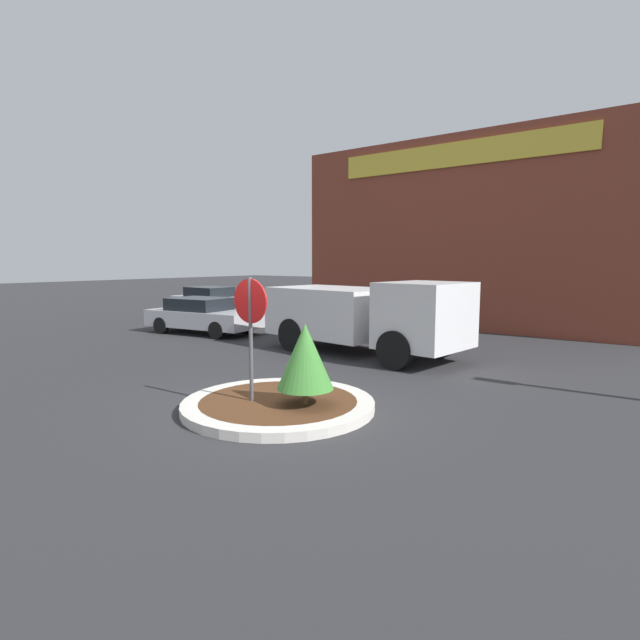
{
  "coord_description": "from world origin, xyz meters",
  "views": [
    {
      "loc": [
        5.98,
        -6.59,
        2.7
      ],
      "look_at": [
        -1.02,
        2.59,
        1.32
      ],
      "focal_mm": 28.0,
      "sensor_mm": 36.0,
      "label": 1
    }
  ],
  "objects_px": {
    "stop_sign": "(250,318)",
    "utility_truck": "(364,314)",
    "parked_sedan_silver": "(203,315)",
    "parked_sedan_white": "(211,301)"
  },
  "relations": [
    {
      "from": "utility_truck",
      "to": "parked_sedan_white",
      "type": "xyz_separation_m",
      "value": [
        -11.5,
        4.17,
        -0.46
      ]
    },
    {
      "from": "utility_truck",
      "to": "parked_sedan_white",
      "type": "relative_size",
      "value": 1.41
    },
    {
      "from": "utility_truck",
      "to": "parked_sedan_silver",
      "type": "height_order",
      "value": "utility_truck"
    },
    {
      "from": "parked_sedan_white",
      "to": "parked_sedan_silver",
      "type": "xyz_separation_m",
      "value": [
        4.46,
        -4.21,
        -0.04
      ]
    },
    {
      "from": "parked_sedan_white",
      "to": "parked_sedan_silver",
      "type": "bearing_deg",
      "value": -41.6
    },
    {
      "from": "utility_truck",
      "to": "parked_sedan_white",
      "type": "distance_m",
      "value": 12.24
    },
    {
      "from": "parked_sedan_silver",
      "to": "utility_truck",
      "type": "bearing_deg",
      "value": -7.87
    },
    {
      "from": "stop_sign",
      "to": "utility_truck",
      "type": "xyz_separation_m",
      "value": [
        -1.27,
        5.8,
        -0.51
      ]
    },
    {
      "from": "stop_sign",
      "to": "utility_truck",
      "type": "distance_m",
      "value": 5.96
    },
    {
      "from": "stop_sign",
      "to": "parked_sedan_white",
      "type": "xyz_separation_m",
      "value": [
        -12.78,
        9.96,
        -0.97
      ]
    }
  ]
}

